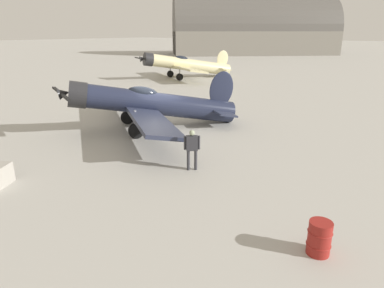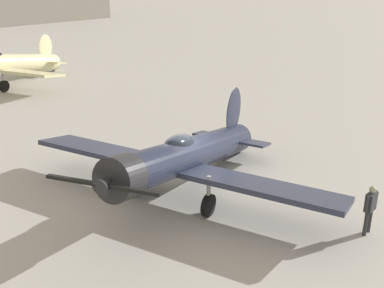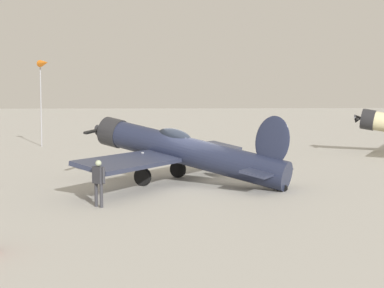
% 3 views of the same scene
% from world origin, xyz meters
% --- Properties ---
extents(ground_plane, '(400.00, 400.00, 0.00)m').
position_xyz_m(ground_plane, '(0.00, 0.00, 0.00)').
color(ground_plane, '#A8A59E').
extents(airplane_foreground, '(9.40, 10.86, 3.25)m').
position_xyz_m(airplane_foreground, '(0.41, -0.28, 1.48)').
color(airplane_foreground, '#1E2338').
rests_on(airplane_foreground, ground_plane).
extents(airplane_mid_apron, '(10.48, 10.83, 3.20)m').
position_xyz_m(airplane_mid_apron, '(-17.97, -12.19, 1.59)').
color(airplane_mid_apron, beige).
rests_on(airplane_mid_apron, ground_plane).
extents(ground_crew_mechanic, '(0.47, 0.51, 1.67)m').
position_xyz_m(ground_crew_mechanic, '(3.82, 5.21, 1.01)').
color(ground_crew_mechanic, '#2D2D33').
rests_on(ground_crew_mechanic, ground_plane).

